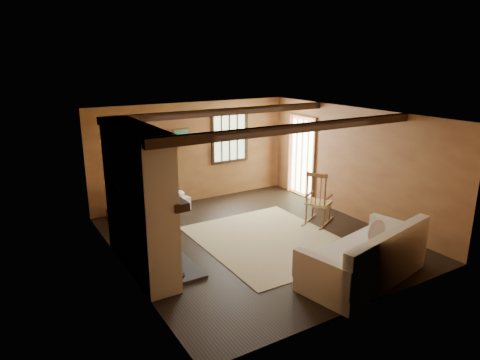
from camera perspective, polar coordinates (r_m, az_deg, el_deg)
ground at (r=8.38m, az=2.02°, el=-7.87°), size 5.50×5.50×0.00m
room_envelope at (r=8.19m, az=2.45°, el=3.61°), size 5.02×5.52×2.44m
fireplace at (r=7.08m, az=-13.19°, el=-3.26°), size 1.02×2.30×2.40m
rug at (r=8.33m, az=3.94°, el=-8.03°), size 2.50×3.00×0.01m
rocking_chair at (r=9.14m, az=10.36°, el=-2.83°), size 0.93×0.77×1.14m
sofa at (r=7.11m, az=16.54°, el=-10.23°), size 2.41×1.43×0.91m
firewood_pile at (r=9.79m, az=-15.33°, el=-4.04°), size 0.72×0.13×0.26m
laundry_basket at (r=9.95m, az=-8.35°, el=-3.17°), size 0.59×0.50×0.30m
basket_pillow at (r=9.87m, az=-8.40°, el=-1.87°), size 0.41×0.36×0.18m
armchair at (r=9.40m, az=-13.88°, el=-3.25°), size 1.09×1.08×0.73m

